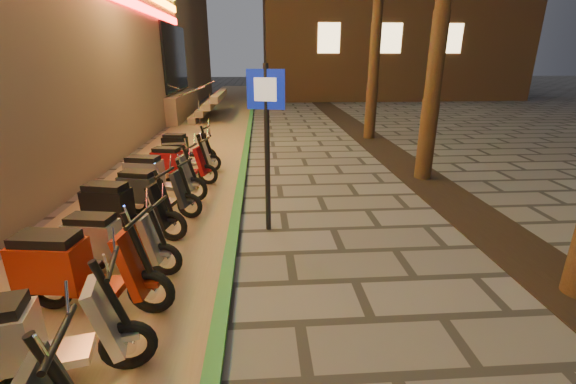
{
  "coord_description": "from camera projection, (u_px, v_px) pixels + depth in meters",
  "views": [
    {
      "loc": [
        -0.38,
        -1.95,
        2.86
      ],
      "look_at": [
        -0.06,
        2.76,
        1.2
      ],
      "focal_mm": 24.0,
      "sensor_mm": 36.0,
      "label": 1
    }
  ],
  "objects": [
    {
      "name": "parking_strip",
      "position": [
        191.0,
        154.0,
        12.05
      ],
      "size": [
        3.4,
        60.0,
        0.01
      ],
      "primitive_type": "cube",
      "color": "#8C7251",
      "rests_on": "ground"
    },
    {
      "name": "green_curb",
      "position": [
        246.0,
        151.0,
        12.14
      ],
      "size": [
        0.18,
        60.0,
        0.1
      ],
      "primitive_type": "cube",
      "color": "#2A702D",
      "rests_on": "ground"
    },
    {
      "name": "planting_strip",
      "position": [
        461.0,
        207.0,
        7.74
      ],
      "size": [
        1.2,
        40.0,
        0.02
      ],
      "primitive_type": "cube",
      "color": "black",
      "rests_on": "ground"
    },
    {
      "name": "pedestrian_sign",
      "position": [
        267.0,
        127.0,
        6.18
      ],
      "size": [
        0.6,
        0.2,
        2.77
      ],
      "rotation": [
        0.0,
        0.0,
        -0.28
      ],
      "color": "black",
      "rests_on": "ground"
    },
    {
      "name": "scooter_5",
      "position": [
        25.0,
        340.0,
        3.36
      ],
      "size": [
        1.72,
        0.79,
        1.21
      ],
      "rotation": [
        0.0,
        0.0,
        0.21
      ],
      "color": "black",
      "rests_on": "ground"
    },
    {
      "name": "scooter_6",
      "position": [
        75.0,
        269.0,
        4.42
      ],
      "size": [
        1.83,
        0.72,
        1.28
      ],
      "rotation": [
        0.0,
        0.0,
        -0.13
      ],
      "color": "black",
      "rests_on": "ground"
    },
    {
      "name": "scooter_7",
      "position": [
        111.0,
        241.0,
        5.25
      ],
      "size": [
        1.58,
        0.67,
        1.11
      ],
      "rotation": [
        0.0,
        0.0,
        -0.17
      ],
      "color": "black",
      "rests_on": "ground"
    },
    {
      "name": "scooter_8",
      "position": [
        123.0,
        208.0,
        6.29
      ],
      "size": [
        1.72,
        0.81,
        1.21
      ],
      "rotation": [
        0.0,
        0.0,
        -0.23
      ],
      "color": "black",
      "rests_on": "ground"
    },
    {
      "name": "scooter_9",
      "position": [
        151.0,
        191.0,
        7.2
      ],
      "size": [
        1.59,
        0.78,
        1.12
      ],
      "rotation": [
        0.0,
        0.0,
        -0.25
      ],
      "color": "black",
      "rests_on": "ground"
    },
    {
      "name": "scooter_10",
      "position": [
        157.0,
        176.0,
        8.0
      ],
      "size": [
        1.72,
        0.78,
        1.21
      ],
      "rotation": [
        0.0,
        0.0,
        -0.21
      ],
      "color": "black",
      "rests_on": "ground"
    },
    {
      "name": "scooter_11",
      "position": [
        177.0,
        163.0,
        9.1
      ],
      "size": [
        1.58,
        0.74,
        1.11
      ],
      "rotation": [
        0.0,
        0.0,
        -0.23
      ],
      "color": "black",
      "rests_on": "ground"
    },
    {
      "name": "scooter_12",
      "position": [
        184.0,
        157.0,
        9.83
      ],
      "size": [
        1.49,
        0.67,
        1.05
      ],
      "rotation": [
        0.0,
        0.0,
        0.2
      ],
      "color": "black",
      "rests_on": "ground"
    },
    {
      "name": "scooter_13",
      "position": [
        183.0,
        147.0,
        10.8
      ],
      "size": [
        1.54,
        0.73,
        1.08
      ],
      "rotation": [
        0.0,
        0.0,
        -0.23
      ],
      "color": "black",
      "rests_on": "ground"
    }
  ]
}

